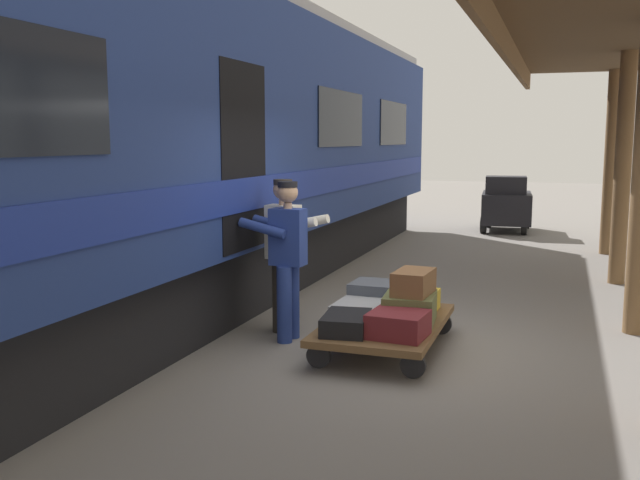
# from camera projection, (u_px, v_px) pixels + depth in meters

# --- Properties ---
(ground_plane) EXTENTS (60.00, 60.00, 0.00)m
(ground_plane) POSITION_uv_depth(u_px,v_px,m) (417.00, 351.00, 7.24)
(ground_plane) COLOR slate
(train_car) EXTENTS (3.03, 20.02, 4.00)m
(train_car) POSITION_uv_depth(u_px,v_px,m) (124.00, 146.00, 8.04)
(train_car) COLOR navy
(train_car) RESTS_ON ground_plane
(luggage_cart) EXTENTS (1.14, 1.93, 0.30)m
(luggage_cart) POSITION_uv_depth(u_px,v_px,m) (385.00, 325.00, 7.24)
(luggage_cart) COLOR brown
(luggage_cart) RESTS_ON ground_plane
(suitcase_olive_duffel) EXTENTS (0.54, 0.65, 0.30)m
(suitcase_olive_duffel) POSITION_uv_depth(u_px,v_px,m) (410.00, 308.00, 7.13)
(suitcase_olive_duffel) COLOR brown
(suitcase_olive_duffel) RESTS_ON luggage_cart
(suitcase_black_hardshell) EXTENTS (0.49, 0.66, 0.17)m
(suitcase_black_hardshell) POSITION_uv_depth(u_px,v_px,m) (346.00, 323.00, 6.80)
(suitcase_black_hardshell) COLOR black
(suitcase_black_hardshell) RESTS_ON luggage_cart
(suitcase_yellow_case) EXTENTS (0.37, 0.47, 0.22)m
(suitcase_yellow_case) POSITION_uv_depth(u_px,v_px,m) (420.00, 301.00, 7.63)
(suitcase_yellow_case) COLOR gold
(suitcase_yellow_case) RESTS_ON luggage_cart
(suitcase_maroon_trunk) EXTENTS (0.56, 0.54, 0.23)m
(suitcase_maroon_trunk) POSITION_uv_depth(u_px,v_px,m) (398.00, 324.00, 6.63)
(suitcase_maroon_trunk) COLOR maroon
(suitcase_maroon_trunk) RESTS_ON luggage_cart
(suitcase_slate_roller) EXTENTS (0.50, 0.50, 0.28)m
(suitcase_slate_roller) POSITION_uv_depth(u_px,v_px,m) (374.00, 295.00, 7.79)
(suitcase_slate_roller) COLOR #4C515B
(suitcase_slate_roller) RESTS_ON luggage_cart
(suitcase_gray_aluminum) EXTENTS (0.54, 0.62, 0.17)m
(suitcase_gray_aluminum) POSITION_uv_depth(u_px,v_px,m) (361.00, 311.00, 7.30)
(suitcase_gray_aluminum) COLOR #9EA0A5
(suitcase_gray_aluminum) RESTS_ON luggage_cart
(suitcase_brown_leather) EXTENTS (0.37, 0.56, 0.24)m
(suitcase_brown_leather) POSITION_uv_depth(u_px,v_px,m) (414.00, 282.00, 7.09)
(suitcase_brown_leather) COLOR brown
(suitcase_brown_leather) RESTS_ON suitcase_olive_duffel
(porter_in_overalls) EXTENTS (0.68, 0.45, 1.70)m
(porter_in_overalls) POSITION_uv_depth(u_px,v_px,m) (286.00, 255.00, 7.50)
(porter_in_overalls) COLOR navy
(porter_in_overalls) RESTS_ON ground_plane
(porter_by_door) EXTENTS (0.69, 0.47, 1.70)m
(porter_by_door) POSITION_uv_depth(u_px,v_px,m) (285.00, 249.00, 7.90)
(porter_by_door) COLOR #332D28
(porter_by_door) RESTS_ON ground_plane
(baggage_tug) EXTENTS (1.23, 1.78, 1.30)m
(baggage_tug) POSITION_uv_depth(u_px,v_px,m) (506.00, 205.00, 16.52)
(baggage_tug) COLOR black
(baggage_tug) RESTS_ON ground_plane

